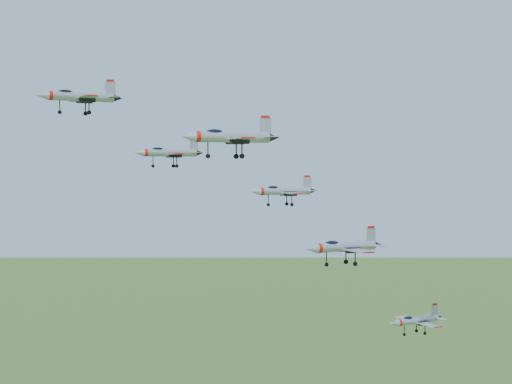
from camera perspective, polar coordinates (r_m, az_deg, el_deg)
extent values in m
cylinder|color=#9A9FA6|center=(113.91, -13.79, 7.41)|extent=(10.02, 3.18, 1.43)
cone|color=#9A9FA6|center=(112.79, -16.78, 7.44)|extent=(2.21, 1.76, 1.43)
cone|color=black|center=(115.26, -10.99, 7.38)|extent=(1.74, 1.47, 1.22)
ellipsoid|color=black|center=(113.47, -15.00, 7.70)|extent=(2.57, 1.45, 0.91)
cube|color=#9A9FA6|center=(110.93, -13.34, 7.42)|extent=(3.36, 5.22, 0.15)
cube|color=#9A9FA6|center=(116.93, -14.01, 7.14)|extent=(3.36, 5.22, 0.15)
cube|color=#9A9FA6|center=(115.10, -11.58, 8.12)|extent=(1.65, 0.43, 2.31)
cube|color=red|center=(115.23, -11.59, 8.72)|extent=(1.22, 0.37, 0.39)
cylinder|color=#9A9FA6|center=(108.82, -6.86, 3.14)|extent=(8.16, 1.97, 1.17)
cone|color=#9A9FA6|center=(107.70, -9.37, 3.14)|extent=(1.72, 1.32, 1.17)
cone|color=black|center=(110.09, -4.51, 3.14)|extent=(1.35, 1.11, 0.99)
ellipsoid|color=black|center=(108.35, -7.88, 3.37)|extent=(2.05, 1.03, 0.74)
cube|color=#9A9FA6|center=(106.43, -6.43, 3.04)|extent=(2.45, 4.14, 0.13)
cube|color=#9A9FA6|center=(111.30, -7.10, 3.00)|extent=(2.45, 4.14, 0.13)
cube|color=#9A9FA6|center=(109.84, -5.00, 3.77)|extent=(1.35, 0.24, 1.89)
cube|color=red|center=(109.87, -5.01, 4.29)|extent=(1.00, 0.22, 0.31)
cylinder|color=#9A9FA6|center=(94.83, -1.89, 4.41)|extent=(10.26, 2.11, 1.47)
cone|color=#9A9FA6|center=(93.18, -5.49, 4.45)|extent=(2.13, 1.60, 1.47)
cone|color=black|center=(96.76, 1.45, 4.37)|extent=(1.66, 1.35, 1.25)
ellipsoid|color=black|center=(94.14, -3.34, 4.77)|extent=(2.55, 1.21, 0.93)
cube|color=#9A9FA6|center=(91.88, -1.16, 4.31)|extent=(2.91, 5.13, 0.16)
cube|color=#9A9FA6|center=(97.91, -2.32, 4.18)|extent=(2.91, 5.13, 0.16)
cube|color=#9A9FA6|center=(96.40, 0.75, 5.29)|extent=(1.70, 0.24, 2.38)
cube|color=red|center=(96.47, 0.75, 6.03)|extent=(1.25, 0.24, 0.40)
cylinder|color=#9A9FA6|center=(114.65, 2.33, 0.08)|extent=(8.70, 1.95, 1.25)
cone|color=#9A9FA6|center=(112.74, -0.10, 0.05)|extent=(1.82, 1.38, 1.25)
cone|color=black|center=(116.67, 4.58, 0.11)|extent=(1.42, 1.17, 1.06)
ellipsoid|color=black|center=(113.83, 1.35, 0.30)|extent=(2.18, 1.07, 0.79)
cube|color=#9A9FA6|center=(112.26, 2.95, -0.09)|extent=(2.54, 4.38, 0.13)
cube|color=#9A9FA6|center=(117.21, 1.91, 0.01)|extent=(2.54, 4.38, 0.13)
cube|color=#9A9FA6|center=(116.18, 4.12, 0.74)|extent=(1.44, 0.23, 2.01)
cube|color=red|center=(116.16, 4.12, 1.26)|extent=(1.06, 0.22, 0.34)
cylinder|color=#9A9FA6|center=(101.96, 7.18, -4.35)|extent=(9.59, 3.10, 1.37)
cone|color=#9A9FA6|center=(98.94, 4.42, -4.54)|extent=(2.12, 1.70, 1.37)
cone|color=black|center=(105.07, 9.68, -4.17)|extent=(1.67, 1.42, 1.17)
ellipsoid|color=black|center=(100.64, 6.08, -4.14)|extent=(2.46, 1.40, 0.87)
cube|color=#9A9FA6|center=(99.67, 8.22, -4.66)|extent=(3.24, 5.01, 0.15)
cube|color=#9A9FA6|center=(104.56, 6.38, -4.33)|extent=(3.24, 5.01, 0.15)
cube|color=#9A9FA6|center=(104.25, 9.17, -3.43)|extent=(1.58, 0.42, 2.22)
cube|color=red|center=(104.14, 9.17, -2.80)|extent=(1.17, 0.36, 0.37)
cylinder|color=#9A9FA6|center=(117.82, 12.78, -9.96)|extent=(8.06, 2.95, 1.16)
cone|color=#9A9FA6|center=(114.75, 10.96, -10.28)|extent=(1.82, 1.49, 1.16)
cone|color=black|center=(120.89, 14.45, -9.67)|extent=(1.44, 1.24, 0.98)
ellipsoid|color=black|center=(116.46, 12.06, -9.88)|extent=(2.10, 1.26, 0.73)
cube|color=#9A9FA6|center=(116.18, 13.68, -10.26)|extent=(2.89, 4.28, 0.12)
cube|color=#9A9FA6|center=(119.81, 12.04, -9.86)|extent=(2.89, 4.28, 0.12)
cube|color=#9A9FA6|center=(119.99, 14.11, -9.17)|extent=(1.32, 0.41, 1.87)
cube|color=red|center=(119.81, 14.11, -8.71)|extent=(0.98, 0.34, 0.31)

